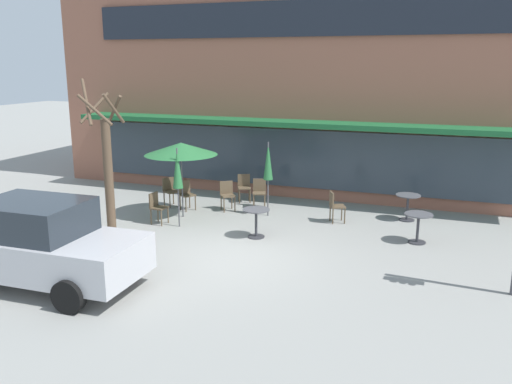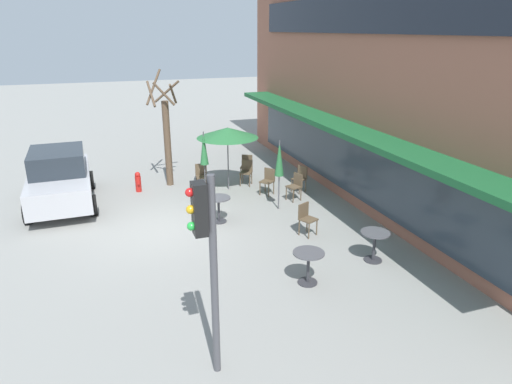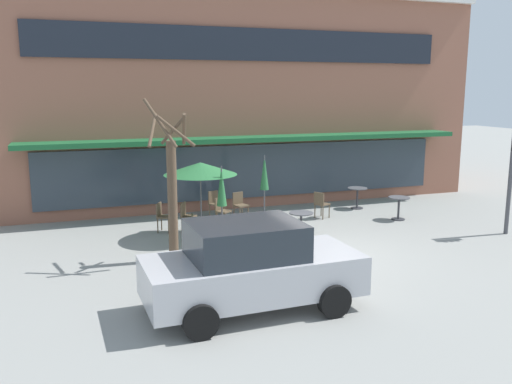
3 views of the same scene
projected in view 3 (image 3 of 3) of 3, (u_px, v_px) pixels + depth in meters
name	position (u px, v px, depth m)	size (l,w,h in m)	color
ground_plane	(325.00, 254.00, 14.19)	(80.00, 80.00, 0.00)	gray
building_facade	(220.00, 95.00, 22.68)	(18.42, 9.10, 8.00)	#935B47
cafe_table_near_wall	(357.00, 194.00, 19.49)	(0.70, 0.70, 0.76)	#333338
cafe_table_streetside	(399.00, 204.00, 17.81)	(0.70, 0.70, 0.76)	#333338
cafe_table_by_tree	(301.00, 221.00, 15.59)	(0.70, 0.70, 0.76)	#333338
patio_umbrella_green_folded	(200.00, 169.00, 15.41)	(2.10, 2.10, 2.20)	#4C4C51
patio_umbrella_cream_folded	(264.00, 173.00, 17.14)	(0.28, 0.28, 2.20)	#4C4C51
patio_umbrella_corner_open	(222.00, 187.00, 14.76)	(0.28, 0.28, 2.20)	#4C4C51
cafe_chair_0	(222.00, 209.00, 17.04)	(0.56, 0.56, 0.89)	brown
cafe_chair_1	(240.00, 203.00, 17.92)	(0.51, 0.51, 0.89)	brown
cafe_chair_2	(197.00, 228.00, 14.76)	(0.42, 0.42, 0.89)	brown
cafe_chair_3	(321.00, 203.00, 18.01)	(0.53, 0.53, 0.89)	brown
cafe_chair_4	(162.00, 215.00, 16.28)	(0.54, 0.54, 0.89)	brown
cafe_chair_5	(186.00, 215.00, 16.30)	(0.55, 0.55, 0.89)	brown
cafe_chair_6	(215.00, 202.00, 18.14)	(0.54, 0.54, 0.89)	brown
parked_sedan	(251.00, 266.00, 10.45)	(4.25, 2.11, 1.76)	#B7B7BC
street_tree	(172.00, 190.00, 13.31)	(1.17, 1.25, 4.04)	brown
fire_hydrant	(200.00, 258.00, 12.66)	(0.36, 0.20, 0.71)	red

